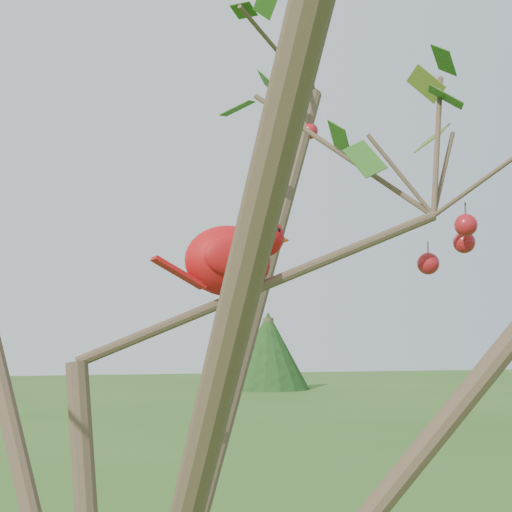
{
  "coord_description": "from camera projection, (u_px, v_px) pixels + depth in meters",
  "views": [
    {
      "loc": [
        -0.12,
        -1.17,
        1.99
      ],
      "look_at": [
        0.24,
        0.09,
        2.12
      ],
      "focal_mm": 55.0,
      "sensor_mm": 36.0,
      "label": 1
    }
  ],
  "objects": [
    {
      "name": "crabapple_tree",
      "position": [
        137.0,
        247.0,
        1.14
      ],
      "size": [
        2.35,
        2.05,
        2.95
      ],
      "color": "#453525",
      "rests_on": "ground"
    },
    {
      "name": "cardinal",
      "position": [
        233.0,
        257.0,
        1.29
      ],
      "size": [
        0.24,
        0.13,
        0.17
      ],
      "rotation": [
        0.0,
        0.0,
        0.12
      ],
      "color": "red",
      "rests_on": "ground"
    }
  ]
}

